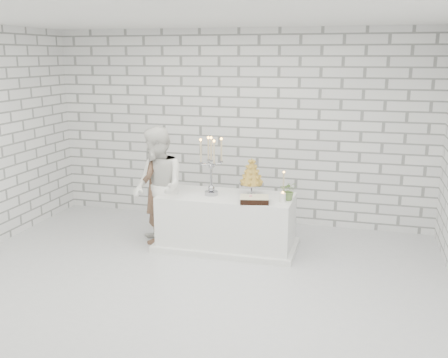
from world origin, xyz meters
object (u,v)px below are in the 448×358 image
groom (156,188)px  candelabra (211,166)px  bride (158,188)px  croquembouche (252,177)px  cake_table (227,222)px

groom → candelabra: groom is taller
bride → groom: bearing=166.5°
croquembouche → cake_table: bearing=-166.3°
candelabra → croquembouche: (0.53, 0.12, -0.14)m
cake_table → candelabra: 0.80m
bride → croquembouche: (1.24, 0.28, 0.17)m
bride → croquembouche: bearing=60.1°
cake_table → bride: 1.04m
groom → candelabra: size_ratio=1.96×
groom → bride: bride is taller
groom → bride: size_ratio=0.93×
cake_table → groom: 1.10m
cake_table → groom: size_ratio=1.15×
cake_table → candelabra: (-0.20, -0.04, 0.78)m
croquembouche → candelabra: bearing=-167.7°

